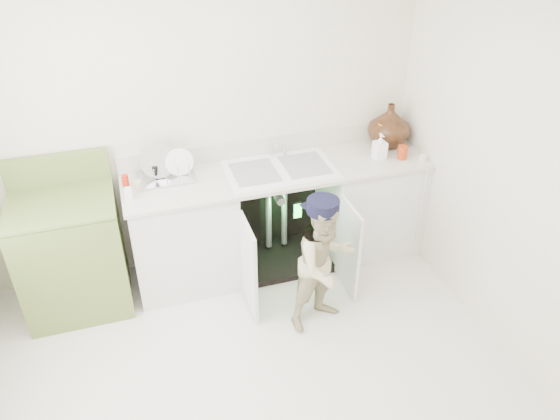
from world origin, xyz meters
name	(u,v)px	position (x,y,z in m)	size (l,w,h in m)	color
ground	(256,381)	(0.00, 0.00, 0.00)	(3.50, 3.50, 0.00)	beige
room_shell	(250,227)	(0.00, 0.00, 1.25)	(6.00, 5.50, 1.26)	silver
counter_run	(284,212)	(0.59, 1.21, 0.48)	(2.44, 1.02, 1.27)	silver
avocado_stove	(72,252)	(-1.09, 1.18, 0.48)	(0.74, 0.65, 1.15)	olive
repair_worker	(325,263)	(0.64, 0.42, 0.53)	(0.60, 0.71, 1.06)	#C0AF8A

